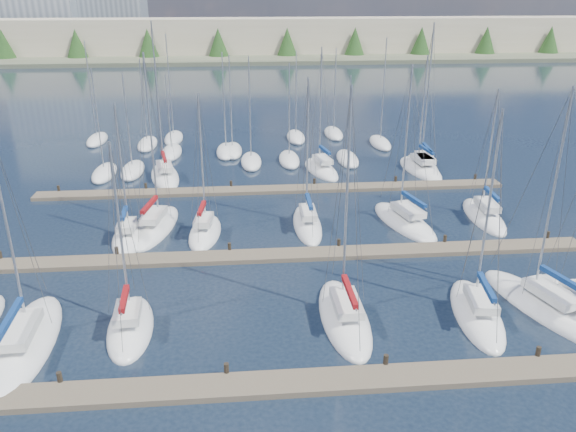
{
  "coord_description": "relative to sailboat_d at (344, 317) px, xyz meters",
  "views": [
    {
      "loc": [
        -2.91,
        -19.96,
        18.0
      ],
      "look_at": [
        0.0,
        14.0,
        4.0
      ],
      "focal_mm": 35.0,
      "sensor_mm": 36.0,
      "label": 1
    }
  ],
  "objects": [
    {
      "name": "shoreline",
      "position": [
        -16.04,
        142.18,
        7.26
      ],
      "size": [
        400.0,
        60.0,
        38.0
      ],
      "color": "#666B51",
      "rests_on": "ground"
    },
    {
      "name": "sailboat_f",
      "position": [
        12.11,
        0.13,
        -0.01
      ],
      "size": [
        5.39,
        10.23,
        13.89
      ],
      "rotation": [
        0.0,
        0.0,
        0.28
      ],
      "color": "white",
      "rests_on": "ground"
    },
    {
      "name": "sailboat_d",
      "position": [
        0.0,
        0.0,
        0.0
      ],
      "size": [
        2.8,
        8.71,
        14.13
      ],
      "rotation": [
        0.0,
        0.0,
        0.01
      ],
      "color": "white",
      "rests_on": "ground"
    },
    {
      "name": "sailboat_h",
      "position": [
        -14.47,
        12.36,
        -0.0
      ],
      "size": [
        2.81,
        6.52,
        11.1
      ],
      "rotation": [
        0.0,
        0.0,
        0.06
      ],
      "color": "white",
      "rests_on": "ground"
    },
    {
      "name": "distant_boats",
      "position": [
        -7.09,
        36.17,
        0.11
      ],
      "size": [
        36.93,
        20.75,
        13.3
      ],
      "color": "#9EA0A5",
      "rests_on": "ground"
    },
    {
      "name": "sailboat_b",
      "position": [
        -17.64,
        -1.1,
        -0.02
      ],
      "size": [
        3.59,
        10.12,
        13.52
      ],
      "rotation": [
        0.0,
        0.0,
        0.05
      ],
      "color": "white",
      "rests_on": "ground"
    },
    {
      "name": "sailboat_e",
      "position": [
        7.84,
        -0.29,
        0.0
      ],
      "size": [
        3.74,
        8.33,
        12.86
      ],
      "rotation": [
        0.0,
        0.0,
        -0.15
      ],
      "color": "white",
      "rests_on": "ground"
    },
    {
      "name": "ground",
      "position": [
        -2.74,
        52.41,
        -0.18
      ],
      "size": [
        400.0,
        400.0,
        0.0
      ],
      "primitive_type": "plane",
      "color": "#1B2737",
      "rests_on": "ground"
    },
    {
      "name": "sailboat_r",
      "position": [
        13.58,
        28.3,
        0.0
      ],
      "size": [
        3.54,
        9.79,
        15.45
      ],
      "rotation": [
        0.0,
        0.0,
        -0.08
      ],
      "color": "white",
      "rests_on": "ground"
    },
    {
      "name": "dock_far",
      "position": [
        -2.74,
        22.42,
        -0.03
      ],
      "size": [
        44.0,
        1.93,
        1.1
      ],
      "color": "#6B5E4C",
      "rests_on": "ground"
    },
    {
      "name": "sailboat_n",
      "position": [
        -13.46,
        27.38,
        0.01
      ],
      "size": [
        4.38,
        9.23,
        15.81
      ],
      "rotation": [
        0.0,
        0.0,
        0.2
      ],
      "color": "white",
      "rests_on": "ground"
    },
    {
      "name": "sailboat_p",
      "position": [
        2.64,
        28.28,
        0.0
      ],
      "size": [
        4.01,
        8.11,
        13.25
      ],
      "rotation": [
        0.0,
        0.0,
        0.19
      ],
      "color": "white",
      "rests_on": "ground"
    },
    {
      "name": "sailboat_k",
      "position": [
        -0.54,
        13.84,
        0.01
      ],
      "size": [
        2.31,
        8.15,
        12.48
      ],
      "rotation": [
        0.0,
        0.0,
        -0.01
      ],
      "color": "white",
      "rests_on": "ground"
    },
    {
      "name": "sailboat_i",
      "position": [
        -12.62,
        14.29,
        0.01
      ],
      "size": [
        3.99,
        9.12,
        14.35
      ],
      "rotation": [
        0.0,
        0.0,
        -0.17
      ],
      "color": "white",
      "rests_on": "ground"
    },
    {
      "name": "sailboat_l",
      "position": [
        7.43,
        13.67,
        -0.01
      ],
      "size": [
        4.91,
        9.3,
        13.35
      ],
      "rotation": [
        0.0,
        0.0,
        0.24
      ],
      "color": "white",
      "rests_on": "ground"
    },
    {
      "name": "dock_mid",
      "position": [
        -2.74,
        8.42,
        -0.03
      ],
      "size": [
        44.0,
        1.93,
        1.1
      ],
      "color": "#6B5E4C",
      "rests_on": "ground"
    },
    {
      "name": "sailboat_m",
      "position": [
        14.4,
        14.26,
        -0.01
      ],
      "size": [
        3.01,
        8.2,
        11.38
      ],
      "rotation": [
        0.0,
        0.0,
        -0.07
      ],
      "color": "white",
      "rests_on": "ground"
    },
    {
      "name": "sailboat_q",
      "position": [
        13.09,
        27.6,
        -0.01
      ],
      "size": [
        3.88,
        8.85,
        12.41
      ],
      "rotation": [
        0.0,
        0.0,
        0.1
      ],
      "color": "white",
      "rests_on": "ground"
    },
    {
      "name": "sailboat_c",
      "position": [
        -12.23,
        -0.02,
        -0.0
      ],
      "size": [
        2.99,
        6.89,
        11.53
      ],
      "rotation": [
        0.0,
        0.0,
        0.07
      ],
      "color": "white",
      "rests_on": "ground"
    },
    {
      "name": "dock_near",
      "position": [
        -2.74,
        -5.58,
        -0.03
      ],
      "size": [
        44.0,
        1.93,
        1.1
      ],
      "color": "#6B5E4C",
      "rests_on": "ground"
    },
    {
      "name": "sailboat_j",
      "position": [
        -8.7,
        12.92,
        0.0
      ],
      "size": [
        2.96,
        6.92,
        11.63
      ],
      "rotation": [
        0.0,
        0.0,
        -0.09
      ],
      "color": "white",
      "rests_on": "ground"
    }
  ]
}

